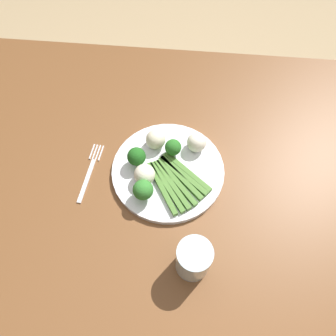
% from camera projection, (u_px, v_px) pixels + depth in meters
% --- Properties ---
extents(ground_plane, '(6.00, 6.00, 0.02)m').
position_uv_depth(ground_plane, '(180.00, 260.00, 1.47)').
color(ground_plane, tan).
extents(dining_table, '(1.34, 0.93, 0.76)m').
position_uv_depth(dining_table, '(187.00, 200.00, 0.89)').
color(dining_table, brown).
rests_on(dining_table, ground_plane).
extents(plate, '(0.27, 0.27, 0.01)m').
position_uv_depth(plate, '(168.00, 170.00, 0.81)').
color(plate, white).
rests_on(plate, dining_table).
extents(asparagus_bundle, '(0.16, 0.17, 0.01)m').
position_uv_depth(asparagus_bundle, '(176.00, 181.00, 0.78)').
color(asparagus_bundle, '#47752D').
rests_on(asparagus_bundle, plate).
extents(broccoli_front, '(0.05, 0.05, 0.06)m').
position_uv_depth(broccoli_front, '(143.00, 190.00, 0.74)').
color(broccoli_front, '#609E3D').
rests_on(broccoli_front, plate).
extents(broccoli_outer_edge, '(0.04, 0.04, 0.06)m').
position_uv_depth(broccoli_outer_edge, '(136.00, 157.00, 0.78)').
color(broccoli_outer_edge, '#4C7F2B').
rests_on(broccoli_outer_edge, plate).
extents(broccoli_left, '(0.04, 0.04, 0.05)m').
position_uv_depth(broccoli_left, '(173.00, 148.00, 0.80)').
color(broccoli_left, '#568E33').
rests_on(broccoli_left, plate).
extents(cauliflower_mid, '(0.05, 0.05, 0.05)m').
position_uv_depth(cauliflower_mid, '(197.00, 142.00, 0.81)').
color(cauliflower_mid, white).
rests_on(cauliflower_mid, plate).
extents(cauliflower_edge, '(0.05, 0.05, 0.05)m').
position_uv_depth(cauliflower_edge, '(145.00, 175.00, 0.77)').
color(cauliflower_edge, silver).
rests_on(cauliflower_edge, plate).
extents(cauliflower_right, '(0.05, 0.05, 0.05)m').
position_uv_depth(cauliflower_right, '(156.00, 139.00, 0.82)').
color(cauliflower_right, beige).
rests_on(cauliflower_right, plate).
extents(fork, '(0.03, 0.17, 0.00)m').
position_uv_depth(fork, '(90.00, 172.00, 0.81)').
color(fork, silver).
rests_on(fork, dining_table).
extents(water_glass, '(0.07, 0.07, 0.10)m').
position_uv_depth(water_glass, '(193.00, 259.00, 0.66)').
color(water_glass, silver).
rests_on(water_glass, dining_table).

